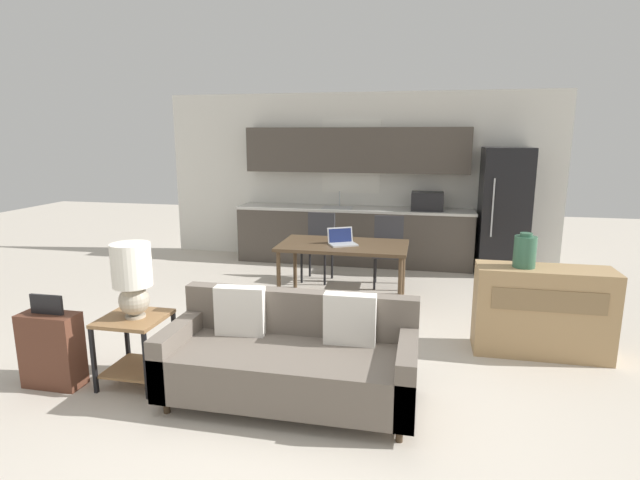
{
  "coord_description": "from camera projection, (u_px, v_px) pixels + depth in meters",
  "views": [
    {
      "loc": [
        1.11,
        -3.52,
        2.03
      ],
      "look_at": [
        0.04,
        1.5,
        0.95
      ],
      "focal_mm": 28.0,
      "sensor_mm": 36.0,
      "label": 1
    }
  ],
  "objects": [
    {
      "name": "ground_plane",
      "position": [
        276.0,
        393.0,
        4.01
      ],
      "size": [
        20.0,
        20.0,
        0.0
      ],
      "primitive_type": "plane",
      "color": "beige"
    },
    {
      "name": "wall_back",
      "position": [
        357.0,
        177.0,
        8.17
      ],
      "size": [
        6.4,
        0.07,
        2.7
      ],
      "color": "silver",
      "rests_on": "ground_plane"
    },
    {
      "name": "kitchen_counter",
      "position": [
        355.0,
        211.0,
        7.98
      ],
      "size": [
        3.74,
        0.65,
        2.15
      ],
      "color": "#4C443D",
      "rests_on": "ground_plane"
    },
    {
      "name": "refrigerator",
      "position": [
        504.0,
        211.0,
        7.4
      ],
      "size": [
        0.68,
        0.75,
        1.86
      ],
      "color": "black",
      "rests_on": "ground_plane"
    },
    {
      "name": "dining_table",
      "position": [
        343.0,
        249.0,
        6.14
      ],
      "size": [
        1.56,
        0.89,
        0.72
      ],
      "color": "brown",
      "rests_on": "ground_plane"
    },
    {
      "name": "couch",
      "position": [
        291.0,
        358.0,
        3.87
      ],
      "size": [
        1.92,
        0.8,
        0.85
      ],
      "color": "#3D2D1E",
      "rests_on": "ground_plane"
    },
    {
      "name": "side_table",
      "position": [
        135.0,
        338.0,
        4.11
      ],
      "size": [
        0.5,
        0.5,
        0.58
      ],
      "color": "olive",
      "rests_on": "ground_plane"
    },
    {
      "name": "table_lamp",
      "position": [
        132.0,
        276.0,
        3.99
      ],
      "size": [
        0.31,
        0.31,
        0.61
      ],
      "color": "#B2A893",
      "rests_on": "side_table"
    },
    {
      "name": "credenza",
      "position": [
        542.0,
        311.0,
        4.66
      ],
      "size": [
        1.22,
        0.42,
        0.84
      ],
      "color": "tan",
      "rests_on": "ground_plane"
    },
    {
      "name": "vase",
      "position": [
        525.0,
        251.0,
        4.57
      ],
      "size": [
        0.2,
        0.2,
        0.32
      ],
      "color": "#336047",
      "rests_on": "credenza"
    },
    {
      "name": "dining_chair_far_left",
      "position": [
        319.0,
        244.0,
        7.07
      ],
      "size": [
        0.47,
        0.47,
        0.95
      ],
      "rotation": [
        0.0,
        0.0,
        -0.12
      ],
      "color": "#38383D",
      "rests_on": "ground_plane"
    },
    {
      "name": "dining_chair_far_right",
      "position": [
        388.0,
        248.0,
        6.8
      ],
      "size": [
        0.44,
        0.44,
        0.95
      ],
      "rotation": [
        0.0,
        0.0,
        0.06
      ],
      "color": "#38383D",
      "rests_on": "ground_plane"
    },
    {
      "name": "laptop",
      "position": [
        342.0,
        240.0,
        6.1
      ],
      "size": [
        0.4,
        0.38,
        0.2
      ],
      "rotation": [
        0.0,
        0.0,
        0.5
      ],
      "color": "#B7BABC",
      "rests_on": "dining_table"
    },
    {
      "name": "suitcase",
      "position": [
        52.0,
        349.0,
        4.07
      ],
      "size": [
        0.48,
        0.22,
        0.78
      ],
      "color": "brown",
      "rests_on": "ground_plane"
    }
  ]
}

